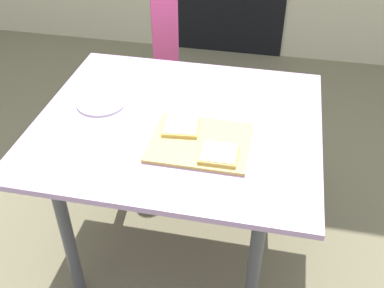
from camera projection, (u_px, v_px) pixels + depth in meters
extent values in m
plane|color=#6D674C|center=(181.00, 241.00, 2.28)|extent=(16.00, 16.00, 0.00)
cube|color=#B38EBD|center=(178.00, 123.00, 1.84)|extent=(1.13, 0.99, 0.02)
cylinder|color=#4C4C51|center=(68.00, 238.00, 1.84)|extent=(0.05, 0.05, 0.70)
cylinder|color=#4C4C51|center=(254.00, 270.00, 1.72)|extent=(0.05, 0.05, 0.70)
cylinder|color=#4C4C51|center=(126.00, 131.00, 2.41)|extent=(0.05, 0.05, 0.70)
cylinder|color=#4C4C51|center=(268.00, 149.00, 2.29)|extent=(0.05, 0.05, 0.70)
cube|color=tan|center=(200.00, 142.00, 1.72)|extent=(0.37, 0.31, 0.01)
cube|color=#D7AC54|center=(219.00, 154.00, 1.64)|extent=(0.14, 0.13, 0.01)
cube|color=beige|center=(219.00, 152.00, 1.63)|extent=(0.12, 0.12, 0.00)
cube|color=#D7AC54|center=(181.00, 127.00, 1.77)|extent=(0.15, 0.14, 0.01)
cube|color=beige|center=(181.00, 125.00, 1.76)|extent=(0.13, 0.13, 0.00)
cylinder|color=white|center=(101.00, 103.00, 1.93)|extent=(0.20, 0.20, 0.01)
cylinder|color=#35393D|center=(166.00, 90.00, 2.90)|extent=(0.09, 0.09, 0.54)
cylinder|color=#35393D|center=(168.00, 102.00, 2.79)|extent=(0.09, 0.09, 0.54)
cube|color=#E54C8C|center=(164.00, 22.00, 2.55)|extent=(0.21, 0.27, 0.42)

